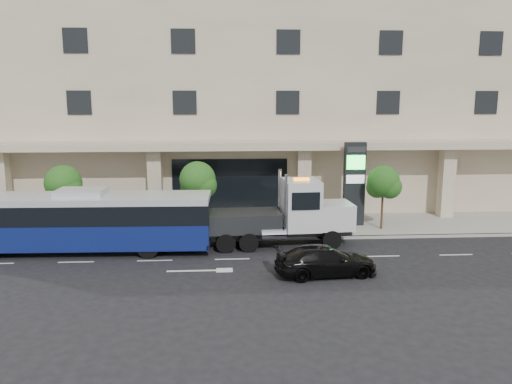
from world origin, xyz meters
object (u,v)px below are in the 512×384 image
city_bus (83,220)px  signage_pylon (354,183)px  tow_truck (287,215)px  black_sedan (326,261)px

city_bus → signage_pylon: 16.64m
signage_pylon → tow_truck: bearing=-141.8°
city_bus → black_sedan: city_bus is taller
city_bus → tow_truck: size_ratio=1.48×
city_bus → tow_truck: bearing=4.3°
black_sedan → signage_pylon: size_ratio=0.89×
tow_truck → black_sedan: size_ratio=1.94×
city_bus → black_sedan: size_ratio=2.86×
city_bus → black_sedan: 13.23m
tow_truck → signage_pylon: size_ratio=1.73×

